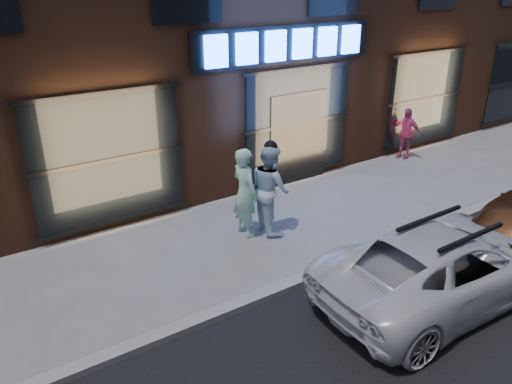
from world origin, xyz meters
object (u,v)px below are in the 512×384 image
(man_bowtie, at_px, (245,192))
(passerby, at_px, (405,133))
(white_suv, at_px, (443,264))
(man_cap, at_px, (270,189))

(man_bowtie, bearing_deg, passerby, -80.60)
(white_suv, bearing_deg, man_bowtie, 24.26)
(man_cap, distance_m, white_suv, 3.81)
(man_bowtie, xyz_separation_m, white_suv, (1.55, -3.80, -0.32))
(man_bowtie, distance_m, passerby, 6.84)
(man_cap, relative_size, passerby, 1.27)
(passerby, bearing_deg, man_bowtie, -97.21)
(man_bowtie, relative_size, passerby, 1.27)
(man_bowtie, distance_m, man_cap, 0.57)
(man_cap, height_order, passerby, man_cap)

